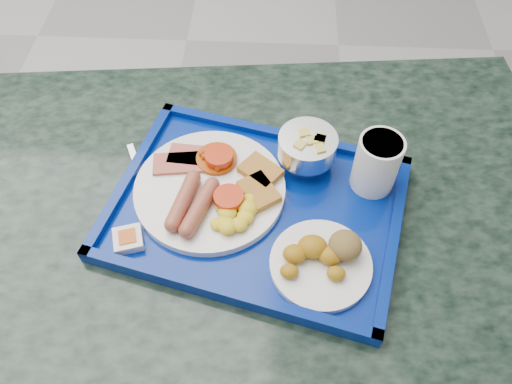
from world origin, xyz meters
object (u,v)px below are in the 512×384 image
fruit_bowl (307,147)px  juice_cup (377,162)px  tray (256,208)px  main_plate (213,189)px  bread_plate (323,258)px  table (261,255)px

fruit_bowl → juice_cup: size_ratio=0.98×
tray → juice_cup: size_ratio=5.24×
fruit_bowl → main_plate: bearing=-154.9°
tray → fruit_bowl: bearing=49.2°
tray → fruit_bowl: fruit_bowl is taller
main_plate → bread_plate: bearing=-34.5°
table → juice_cup: juice_cup is taller
juice_cup → tray: bearing=-163.0°
main_plate → fruit_bowl: bearing=25.1°
main_plate → juice_cup: bearing=7.8°
juice_cup → main_plate: bearing=-172.2°
juice_cup → bread_plate: bearing=-118.7°
tray → table: bearing=59.9°
table → fruit_bowl: bearing=47.4°
main_plate → bread_plate: (0.18, -0.12, 0.00)m
fruit_bowl → table: bearing=-132.6°
table → main_plate: size_ratio=4.57×
table → tray: bearing=-120.1°
tray → fruit_bowl: 0.14m
fruit_bowl → juice_cup: juice_cup is taller
bread_plate → fruit_bowl: bearing=97.0°
bread_plate → table: bearing=130.3°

